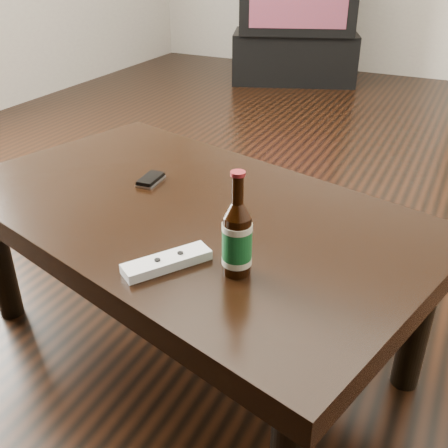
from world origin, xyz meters
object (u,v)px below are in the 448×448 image
at_px(beer_bottle, 237,239).
at_px(coffee_table, 187,226).
at_px(phone, 151,180).
at_px(tv_stand, 294,57).
at_px(remote, 167,262).

bearing_deg(beer_bottle, coffee_table, 138.08).
bearing_deg(beer_bottle, phone, 143.52).
bearing_deg(phone, coffee_table, -31.61).
distance_m(tv_stand, phone, 3.33).
bearing_deg(remote, tv_stand, 138.10).
distance_m(coffee_table, beer_bottle, 0.37).
height_order(coffee_table, phone, phone).
relative_size(phone, remote, 0.52).
xyz_separation_m(beer_bottle, phone, (-0.42, 0.31, -0.07)).
xyz_separation_m(coffee_table, beer_bottle, (0.26, -0.23, 0.15)).
xyz_separation_m(tv_stand, phone, (0.69, -3.25, 0.29)).
distance_m(tv_stand, beer_bottle, 3.75).
relative_size(beer_bottle, phone, 2.30).
relative_size(tv_stand, beer_bottle, 4.42).
bearing_deg(coffee_table, phone, 153.66).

